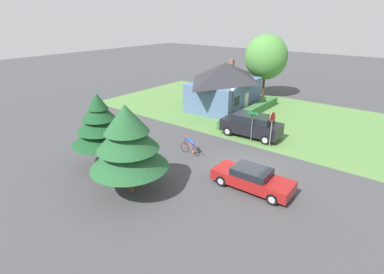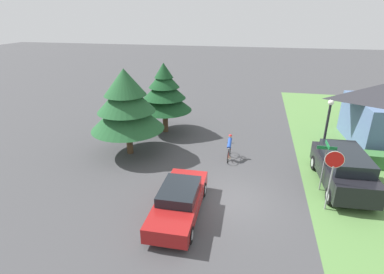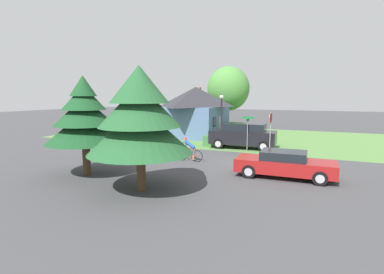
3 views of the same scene
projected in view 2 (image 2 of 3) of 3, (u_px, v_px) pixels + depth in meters
ground_plane at (231, 200)px, 14.08m from camera, size 140.00×140.00×0.00m
sedan_left_lane at (179, 201)px, 12.90m from camera, size 1.89×4.78×1.33m
cyclist at (229, 148)px, 17.86m from camera, size 0.44×1.80×1.49m
parked_suv_right at (343, 168)px, 14.86m from camera, size 2.31×5.05×1.94m
stop_sign at (333, 169)px, 12.68m from camera, size 0.77×0.09×2.87m
street_lamp at (326, 128)px, 15.79m from camera, size 0.29×0.29×4.14m
street_name_sign at (325, 158)px, 14.25m from camera, size 0.90×0.90×2.54m
conifer_tall_near at (126, 104)px, 17.66m from camera, size 4.40×4.40×5.28m
conifer_tall_far at (164, 92)px, 21.16m from camera, size 3.87×3.87×5.04m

